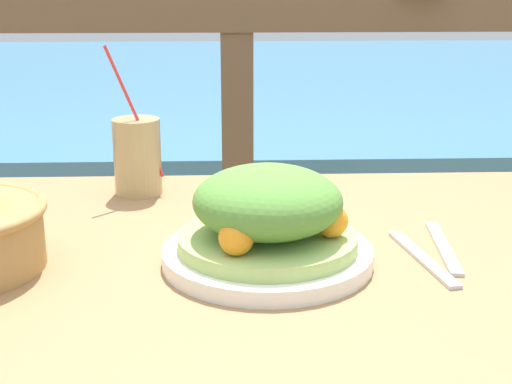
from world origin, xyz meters
The scene contains 7 objects.
patio_table centered at (0.00, 0.00, 0.65)m, with size 0.98×0.75×0.77m.
railing_fence centered at (0.00, 0.74, 0.81)m, with size 2.80×0.08×1.08m.
sea_backdrop centered at (0.00, 3.24, 0.29)m, with size 12.00×4.00×0.57m.
salad_plate centered at (0.02, -0.03, 0.82)m, with size 0.26×0.26×0.12m.
drink_glass centered at (-0.17, 0.27, 0.83)m, with size 0.08×0.08×0.24m.
fork centered at (0.22, -0.02, 0.77)m, with size 0.05×0.18×0.00m.
knife centered at (0.25, 0.01, 0.77)m, with size 0.03×0.18×0.00m.
Camera 1 is at (-0.02, -0.83, 1.11)m, focal length 50.00 mm.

